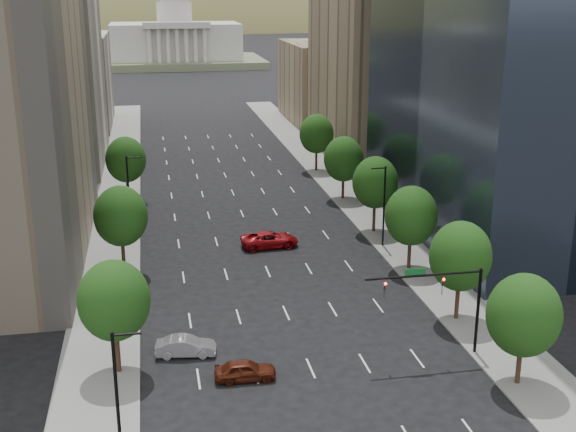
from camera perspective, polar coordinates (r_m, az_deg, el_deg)
sidewalk_left at (r=83.31m, az=-13.27°, el=-2.33°), size 6.00×200.00×0.15m
sidewalk_right at (r=87.27m, az=7.48°, el=-1.10°), size 6.00×200.00×0.15m
midrise_cream_left at (r=122.79m, az=-17.65°, el=11.87°), size 14.00×30.00×35.00m
filler_left at (r=156.30m, az=-16.04°, el=9.86°), size 14.00×26.00×18.00m
parking_tan_right at (r=124.51m, az=6.24°, el=11.47°), size 14.00×30.00×30.00m
filler_right at (r=156.97m, az=2.65°, el=10.16°), size 14.00×26.00×16.00m
tree_right_0 at (r=54.78m, az=17.54°, el=-7.23°), size 5.20×5.20×8.39m
tree_right_1 at (r=63.76m, az=13.01°, el=-3.01°), size 5.20×5.20×8.75m
tree_right_2 at (r=74.33m, az=9.37°, el=0.01°), size 5.20×5.20×8.61m
tree_right_3 at (r=85.18m, az=6.67°, el=2.55°), size 5.20×5.20×8.89m
tree_right_4 at (r=98.33m, az=4.26°, el=4.35°), size 5.20×5.20×8.46m
tree_right_5 at (r=113.47m, az=2.19°, el=6.27°), size 5.20×5.20×8.75m
tree_left_0 at (r=55.09m, az=-13.13°, el=-6.31°), size 5.20×5.20×8.75m
tree_left_1 at (r=73.81m, az=-12.64°, el=-0.01°), size 5.20×5.20×8.97m
tree_left_2 at (r=99.03m, az=-12.26°, el=4.22°), size 5.20×5.20×8.68m
streetlight_rn at (r=80.70m, az=7.30°, el=0.92°), size 1.70×0.20×9.00m
streetlight_ls at (r=44.74m, az=-12.82°, el=-13.42°), size 1.70×0.20×9.00m
streetlight_ln at (r=86.59m, az=-12.01°, el=1.81°), size 1.70×0.20×9.00m
traffic_signal at (r=57.54m, az=12.14°, el=-5.82°), size 9.12×0.40×7.38m
capitol at (r=269.16m, az=-8.57°, el=13.08°), size 60.00×40.00×35.20m
foothills at (r=623.06m, az=-6.57°, el=11.15°), size 720.00×413.00×263.00m
car_maroon at (r=55.06m, az=-3.28°, el=-11.65°), size 4.51×1.94×1.52m
car_silver at (r=58.76m, az=-7.80°, el=-9.82°), size 4.78×2.18×1.52m
car_red_far at (r=81.14m, az=-1.41°, el=-1.80°), size 6.40×3.33×1.72m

